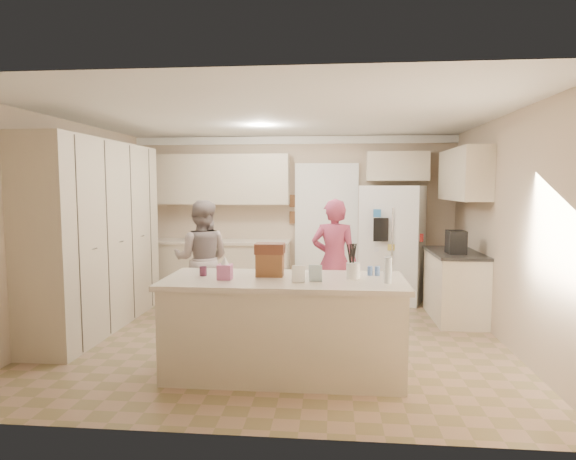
# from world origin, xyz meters

# --- Properties ---
(floor) EXTENTS (5.20, 4.60, 0.02)m
(floor) POSITION_xyz_m (0.00, 0.00, -0.01)
(floor) COLOR #98785F
(floor) RESTS_ON ground
(ceiling) EXTENTS (5.20, 4.60, 0.02)m
(ceiling) POSITION_xyz_m (0.00, 0.00, 2.61)
(ceiling) COLOR white
(ceiling) RESTS_ON wall_back
(wall_back) EXTENTS (5.20, 0.02, 2.60)m
(wall_back) POSITION_xyz_m (0.00, 2.31, 1.30)
(wall_back) COLOR #C1AB90
(wall_back) RESTS_ON ground
(wall_front) EXTENTS (5.20, 0.02, 2.60)m
(wall_front) POSITION_xyz_m (0.00, -2.31, 1.30)
(wall_front) COLOR #C1AB90
(wall_front) RESTS_ON ground
(wall_left) EXTENTS (0.02, 4.60, 2.60)m
(wall_left) POSITION_xyz_m (-2.61, 0.00, 1.30)
(wall_left) COLOR #C1AB90
(wall_left) RESTS_ON ground
(wall_right) EXTENTS (0.02, 4.60, 2.60)m
(wall_right) POSITION_xyz_m (2.61, 0.00, 1.30)
(wall_right) COLOR #C1AB90
(wall_right) RESTS_ON ground
(crown_back) EXTENTS (5.20, 0.08, 0.12)m
(crown_back) POSITION_xyz_m (0.00, 2.26, 2.53)
(crown_back) COLOR white
(crown_back) RESTS_ON wall_back
(pantry_bank) EXTENTS (0.60, 2.60, 2.35)m
(pantry_bank) POSITION_xyz_m (-2.30, 0.20, 1.18)
(pantry_bank) COLOR beige
(pantry_bank) RESTS_ON floor
(back_base_cab) EXTENTS (2.20, 0.60, 0.88)m
(back_base_cab) POSITION_xyz_m (-1.15, 2.00, 0.44)
(back_base_cab) COLOR beige
(back_base_cab) RESTS_ON floor
(back_countertop) EXTENTS (2.24, 0.63, 0.04)m
(back_countertop) POSITION_xyz_m (-1.15, 1.99, 0.90)
(back_countertop) COLOR beige
(back_countertop) RESTS_ON back_base_cab
(back_upper_cab) EXTENTS (2.20, 0.35, 0.80)m
(back_upper_cab) POSITION_xyz_m (-1.15, 2.12, 1.90)
(back_upper_cab) COLOR beige
(back_upper_cab) RESTS_ON wall_back
(doorway_opening) EXTENTS (0.90, 0.06, 2.10)m
(doorway_opening) POSITION_xyz_m (0.55, 2.28, 1.05)
(doorway_opening) COLOR black
(doorway_opening) RESTS_ON floor
(doorway_casing) EXTENTS (1.02, 0.03, 2.22)m
(doorway_casing) POSITION_xyz_m (0.55, 2.24, 1.05)
(doorway_casing) COLOR white
(doorway_casing) RESTS_ON floor
(wall_frame_upper) EXTENTS (0.15, 0.02, 0.20)m
(wall_frame_upper) POSITION_xyz_m (0.02, 2.27, 1.55)
(wall_frame_upper) COLOR brown
(wall_frame_upper) RESTS_ON wall_back
(wall_frame_lower) EXTENTS (0.15, 0.02, 0.20)m
(wall_frame_lower) POSITION_xyz_m (0.02, 2.27, 1.28)
(wall_frame_lower) COLOR brown
(wall_frame_lower) RESTS_ON wall_back
(refrigerator) EXTENTS (1.08, 0.96, 1.80)m
(refrigerator) POSITION_xyz_m (1.58, 1.98, 0.90)
(refrigerator) COLOR white
(refrigerator) RESTS_ON floor
(fridge_seam) EXTENTS (0.02, 0.02, 1.78)m
(fridge_seam) POSITION_xyz_m (1.58, 1.63, 0.90)
(fridge_seam) COLOR gray
(fridge_seam) RESTS_ON refrigerator
(fridge_dispenser) EXTENTS (0.22, 0.03, 0.35)m
(fridge_dispenser) POSITION_xyz_m (1.36, 1.62, 1.15)
(fridge_dispenser) COLOR black
(fridge_dispenser) RESTS_ON refrigerator
(fridge_handle_l) EXTENTS (0.02, 0.02, 0.85)m
(fridge_handle_l) POSITION_xyz_m (1.53, 1.61, 1.05)
(fridge_handle_l) COLOR silver
(fridge_handle_l) RESTS_ON refrigerator
(fridge_handle_r) EXTENTS (0.02, 0.02, 0.85)m
(fridge_handle_r) POSITION_xyz_m (1.63, 1.61, 1.05)
(fridge_handle_r) COLOR silver
(fridge_handle_r) RESTS_ON refrigerator
(over_fridge_cab) EXTENTS (0.95, 0.35, 0.45)m
(over_fridge_cab) POSITION_xyz_m (1.65, 2.12, 2.10)
(over_fridge_cab) COLOR beige
(over_fridge_cab) RESTS_ON wall_back
(right_base_cab) EXTENTS (0.60, 1.20, 0.88)m
(right_base_cab) POSITION_xyz_m (2.30, 1.00, 0.44)
(right_base_cab) COLOR beige
(right_base_cab) RESTS_ON floor
(right_countertop) EXTENTS (0.63, 1.24, 0.04)m
(right_countertop) POSITION_xyz_m (2.29, 1.00, 0.90)
(right_countertop) COLOR #2D2B28
(right_countertop) RESTS_ON right_base_cab
(right_upper_cab) EXTENTS (0.35, 1.50, 0.70)m
(right_upper_cab) POSITION_xyz_m (2.43, 1.20, 1.95)
(right_upper_cab) COLOR beige
(right_upper_cab) RESTS_ON wall_right
(coffee_maker) EXTENTS (0.22, 0.28, 0.30)m
(coffee_maker) POSITION_xyz_m (2.25, 0.80, 1.07)
(coffee_maker) COLOR black
(coffee_maker) RESTS_ON right_countertop
(island_base) EXTENTS (2.20, 0.90, 0.88)m
(island_base) POSITION_xyz_m (0.20, -1.10, 0.44)
(island_base) COLOR beige
(island_base) RESTS_ON floor
(island_top) EXTENTS (2.28, 0.96, 0.05)m
(island_top) POSITION_xyz_m (0.20, -1.10, 0.90)
(island_top) COLOR beige
(island_top) RESTS_ON island_base
(utensil_crock) EXTENTS (0.13, 0.13, 0.15)m
(utensil_crock) POSITION_xyz_m (0.85, -1.05, 1.00)
(utensil_crock) COLOR white
(utensil_crock) RESTS_ON island_top
(tissue_box) EXTENTS (0.13, 0.13, 0.14)m
(tissue_box) POSITION_xyz_m (-0.35, -1.20, 1.00)
(tissue_box) COLOR #C06299
(tissue_box) RESTS_ON island_top
(tissue_plume) EXTENTS (0.08, 0.08, 0.08)m
(tissue_plume) POSITION_xyz_m (-0.35, -1.20, 1.10)
(tissue_plume) COLOR white
(tissue_plume) RESTS_ON tissue_box
(dollhouse_body) EXTENTS (0.26, 0.18, 0.22)m
(dollhouse_body) POSITION_xyz_m (0.05, -1.00, 1.04)
(dollhouse_body) COLOR brown
(dollhouse_body) RESTS_ON island_top
(dollhouse_roof) EXTENTS (0.28, 0.20, 0.10)m
(dollhouse_roof) POSITION_xyz_m (0.05, -1.00, 1.20)
(dollhouse_roof) COLOR #592D1E
(dollhouse_roof) RESTS_ON dollhouse_body
(jam_jar) EXTENTS (0.07, 0.07, 0.09)m
(jam_jar) POSITION_xyz_m (-0.60, -1.05, 0.97)
(jam_jar) COLOR #59263F
(jam_jar) RESTS_ON island_top
(greeting_card_a) EXTENTS (0.12, 0.06, 0.16)m
(greeting_card_a) POSITION_xyz_m (0.35, -1.30, 1.01)
(greeting_card_a) COLOR white
(greeting_card_a) RESTS_ON island_top
(greeting_card_b) EXTENTS (0.12, 0.05, 0.16)m
(greeting_card_b) POSITION_xyz_m (0.50, -1.25, 1.01)
(greeting_card_b) COLOR silver
(greeting_card_b) RESTS_ON island_top
(water_bottle) EXTENTS (0.07, 0.07, 0.24)m
(water_bottle) POSITION_xyz_m (1.15, -1.25, 1.04)
(water_bottle) COLOR silver
(water_bottle) RESTS_ON island_top
(shaker_salt) EXTENTS (0.05, 0.05, 0.09)m
(shaker_salt) POSITION_xyz_m (1.02, -0.88, 0.97)
(shaker_salt) COLOR #4B70B6
(shaker_salt) RESTS_ON island_top
(shaker_pepper) EXTENTS (0.05, 0.05, 0.09)m
(shaker_pepper) POSITION_xyz_m (1.09, -0.88, 0.97)
(shaker_pepper) COLOR #4B70B6
(shaker_pepper) RESTS_ON island_top
(teen_boy) EXTENTS (0.81, 0.65, 1.60)m
(teen_boy) POSITION_xyz_m (-1.12, 0.78, 0.80)
(teen_boy) COLOR gray
(teen_boy) RESTS_ON floor
(teen_girl) EXTENTS (0.63, 0.44, 1.63)m
(teen_girl) POSITION_xyz_m (0.68, 0.68, 0.82)
(teen_girl) COLOR #A83761
(teen_girl) RESTS_ON floor
(fridge_magnets) EXTENTS (0.76, 0.02, 1.44)m
(fridge_magnets) POSITION_xyz_m (1.58, 1.62, 0.90)
(fridge_magnets) COLOR tan
(fridge_magnets) RESTS_ON refrigerator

